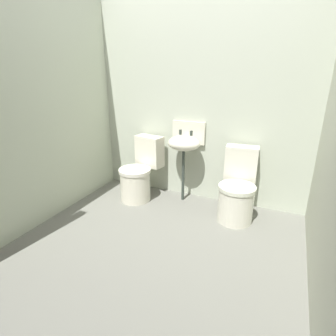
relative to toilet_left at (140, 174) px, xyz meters
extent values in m
cube|color=slate|center=(0.66, -0.89, -0.36)|extent=(3.05, 2.88, 0.08)
cube|color=#B7BEA9|center=(0.66, 0.40, 0.90)|extent=(3.05, 0.10, 2.44)
cube|color=beige|center=(-0.71, -0.79, 0.90)|extent=(0.10, 2.68, 2.44)
cylinder|color=silver|center=(-0.02, -0.09, -0.13)|extent=(0.45, 0.45, 0.38)
cylinder|color=silver|center=(-0.02, -0.09, 0.08)|extent=(0.47, 0.47, 0.04)
cube|color=silver|center=(0.04, 0.21, 0.26)|extent=(0.39, 0.25, 0.40)
cylinder|color=silver|center=(1.25, -0.09, -0.13)|extent=(0.41, 0.41, 0.38)
cylinder|color=silver|center=(1.25, -0.09, 0.08)|extent=(0.43, 0.43, 0.04)
cube|color=silver|center=(1.23, 0.21, 0.26)|extent=(0.37, 0.21, 0.40)
cylinder|color=#333B35|center=(0.54, 0.16, 0.01)|extent=(0.04, 0.04, 0.66)
ellipsoid|color=silver|center=(0.54, 0.16, 0.43)|extent=(0.40, 0.32, 0.18)
cube|color=silver|center=(0.54, 0.33, 0.53)|extent=(0.42, 0.04, 0.28)
cylinder|color=#333B35|center=(0.47, 0.22, 0.55)|extent=(0.04, 0.04, 0.06)
cylinder|color=#333B35|center=(0.61, 0.22, 0.55)|extent=(0.04, 0.04, 0.06)
camera|label=1|loc=(1.68, -2.85, 1.29)|focal=29.41mm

